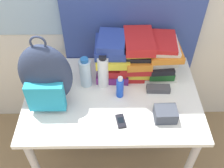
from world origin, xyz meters
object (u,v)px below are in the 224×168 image
sunglasses_case (158,89)px  book_stack_left (112,56)px  water_bottle (85,72)px  cell_phone (121,121)px  book_stack_center (137,55)px  camera_pouch (165,114)px  backpack (46,77)px  book_stack_right (161,57)px  sunscreen_bottle (120,87)px  sports_bottle (103,72)px

sunglasses_case → book_stack_left: bearing=147.8°
water_bottle → cell_phone: size_ratio=2.18×
book_stack_center → cell_phone: size_ratio=2.91×
sunglasses_case → camera_pouch: (0.01, -0.22, 0.02)m
backpack → book_stack_right: (0.70, 0.26, -0.07)m
backpack → book_stack_right: backpack is taller
book_stack_left → sunscreen_bottle: bearing=-78.3°
camera_pouch → cell_phone: bearing=-174.5°
book_stack_left → camera_pouch: book_stack_left is taller
book_stack_left → book_stack_center: 0.16m
book_stack_right → sunscreen_bottle: size_ratio=1.74×
book_stack_right → sports_bottle: 0.40m
book_stack_left → book_stack_center: size_ratio=1.00×
book_stack_right → water_bottle: bearing=-166.7°
water_bottle → sunglasses_case: water_bottle is taller
sunscreen_bottle → book_stack_left: bearing=101.7°
backpack → sports_bottle: (0.32, 0.14, -0.09)m
book_stack_right → sports_bottle: bearing=-162.1°
book_stack_left → sunscreen_bottle: (0.05, -0.22, -0.06)m
cell_phone → sunglasses_case: (0.25, 0.24, 0.01)m
book_stack_right → sunscreen_bottle: bearing=-141.4°
book_stack_left → camera_pouch: size_ratio=2.21×
book_stack_right → cell_phone: 0.53m
water_bottle → sunscreen_bottle: water_bottle is taller
water_bottle → sports_bottle: size_ratio=0.90×
cell_phone → sunglasses_case: size_ratio=0.66×
backpack → book_stack_center: backpack is taller
backpack → water_bottle: (0.21, 0.15, -0.10)m
book_stack_center → sports_bottle: 0.25m
book_stack_center → camera_pouch: bearing=-70.4°
book_stack_left → sports_bottle: book_stack_left is taller
sunscreen_bottle → sunglasses_case: 0.26m
backpack → cell_phone: 0.50m
book_stack_center → sunglasses_case: (0.13, -0.18, -0.13)m
sunscreen_bottle → book_stack_right: bearing=38.6°
book_stack_left → camera_pouch: (0.30, -0.41, -0.10)m
sunglasses_case → book_stack_right: bearing=81.0°
water_bottle → sports_bottle: bearing=-3.4°
sports_bottle → sunglasses_case: sports_bottle is taller
cell_phone → camera_pouch: 0.26m
book_stack_right → sports_bottle: book_stack_right is taller
book_stack_center → book_stack_left: bearing=178.8°
book_stack_right → sunglasses_case: (-0.03, -0.19, -0.11)m
backpack → water_bottle: bearing=34.9°
water_bottle → sunscreen_bottle: size_ratio=1.38×
book_stack_right → camera_pouch: (-0.02, -0.40, -0.09)m
backpack → sunscreen_bottle: size_ratio=3.06×
sports_bottle → camera_pouch: (0.36, -0.28, -0.08)m
book_stack_left → cell_phone: 0.45m
water_bottle → book_stack_center: bearing=18.9°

